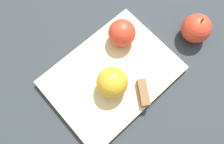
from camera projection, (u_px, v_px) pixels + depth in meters
The scene contains 7 objects.
ground_plane at pixel (112, 77), 0.61m from camera, with size 4.00×4.00×0.00m, color #282D33.
cutting_board at pixel (112, 76), 0.60m from camera, with size 0.37×0.29×0.02m.
apple_half_left at pixel (112, 83), 0.54m from camera, with size 0.08×0.08×0.08m.
apple_half_right at pixel (122, 33), 0.59m from camera, with size 0.07×0.07×0.07m.
knife at pixel (143, 90), 0.56m from camera, with size 0.12×0.13×0.02m.
apple_slice at pixel (124, 29), 0.63m from camera, with size 0.05×0.05×0.01m.
apple_whole at pixel (196, 28), 0.61m from camera, with size 0.08×0.08×0.09m.
Camera 1 is at (-0.14, -0.12, 0.58)m, focal length 35.00 mm.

